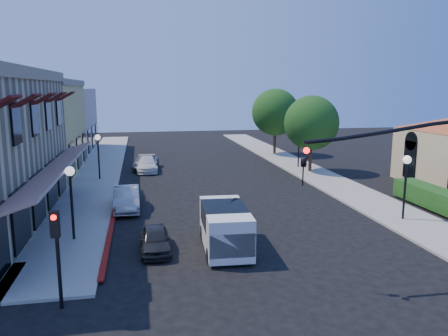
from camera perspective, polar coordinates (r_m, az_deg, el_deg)
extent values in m
plane|color=black|center=(15.27, 11.23, -17.41)|extent=(120.00, 120.00, 0.00)
cube|color=gray|center=(40.22, -15.68, -0.02)|extent=(3.50, 50.00, 0.12)
cube|color=gray|center=(42.46, 8.55, 0.79)|extent=(3.50, 50.00, 0.12)
cube|color=maroon|center=(21.70, -14.74, -8.97)|extent=(0.25, 10.00, 0.06)
cube|color=tan|center=(24.06, -24.28, 11.24)|extent=(0.50, 18.20, 0.60)
cube|color=#561416|center=(24.18, -21.02, 0.13)|extent=(1.75, 17.00, 0.67)
cube|color=#4A100E|center=(17.10, -26.97, 7.54)|extent=(1.02, 1.50, 0.60)
cube|color=#4A100E|center=(20.40, -24.37, 8.03)|extent=(1.02, 1.50, 0.60)
cube|color=#4A100E|center=(23.72, -22.50, 8.37)|extent=(1.02, 1.50, 0.60)
cube|color=#4A100E|center=(27.06, -21.08, 8.62)|extent=(1.02, 1.50, 0.60)
cube|color=#4A100E|center=(30.41, -19.97, 8.81)|extent=(1.02, 1.50, 0.60)
cube|color=black|center=(20.76, -25.01, -5.88)|extent=(0.12, 2.60, 2.60)
cube|color=black|center=(23.96, -23.08, -3.64)|extent=(0.12, 2.60, 2.60)
cube|color=black|center=(27.21, -21.62, -1.93)|extent=(0.12, 2.60, 2.60)
cube|color=black|center=(30.49, -20.47, -0.59)|extent=(0.12, 2.60, 2.60)
cube|color=tan|center=(39.92, -25.79, 4.68)|extent=(10.00, 12.00, 7.60)
cube|color=beige|center=(51.60, -22.42, 5.67)|extent=(10.00, 12.00, 7.00)
cube|color=black|center=(35.43, 23.10, 1.02)|extent=(0.12, 1.40, 2.80)
cube|color=#174714|center=(28.26, 26.64, -5.21)|extent=(1.40, 8.00, 1.10)
cylinder|color=#311D13|center=(37.70, 11.18, 1.03)|extent=(0.28, 0.28, 2.10)
sphere|color=#174714|center=(37.33, 11.35, 5.80)|extent=(4.56, 4.56, 4.56)
cylinder|color=#311D13|center=(47.01, 6.63, 3.09)|extent=(0.28, 0.28, 2.27)
sphere|color=#174714|center=(46.70, 6.72, 7.25)|extent=(4.94, 4.94, 4.94)
cylinder|color=black|center=(16.88, 23.01, 4.57)|extent=(7.80, 0.14, 0.14)
imported|color=black|center=(15.18, 10.44, 1.24)|extent=(0.20, 0.16, 1.00)
sphere|color=#FF0C0C|center=(14.97, 10.72, 2.26)|extent=(0.22, 0.22, 0.22)
cylinder|color=black|center=(15.27, -20.78, -11.72)|extent=(0.12, 0.12, 3.00)
cube|color=black|center=(14.67, -21.23, -6.85)|extent=(0.28, 0.22, 0.85)
sphere|color=#FF0C0C|center=(14.49, -21.38, -6.05)|extent=(0.18, 0.18, 0.18)
cylinder|color=black|center=(21.41, -19.23, -5.00)|extent=(0.12, 0.12, 3.20)
sphere|color=white|center=(21.03, -19.51, -0.39)|extent=(0.44, 0.44, 0.44)
cylinder|color=black|center=(35.03, -16.04, 1.02)|extent=(0.12, 0.12, 3.20)
sphere|color=white|center=(34.80, -16.18, 3.86)|extent=(0.44, 0.44, 0.44)
cylinder|color=black|center=(25.27, 22.53, -2.91)|extent=(0.12, 0.12, 3.20)
sphere|color=white|center=(24.94, 22.81, 1.01)|extent=(0.44, 0.44, 0.44)
cylinder|color=black|center=(39.35, 9.72, 2.27)|extent=(0.12, 0.12, 3.20)
sphere|color=white|center=(39.15, 9.80, 4.81)|extent=(0.44, 0.44, 0.44)
cube|color=silver|center=(19.43, 0.14, -7.69)|extent=(2.10, 4.44, 1.78)
cube|color=silver|center=(17.71, 1.00, -9.86)|extent=(1.85, 0.69, 0.99)
cube|color=black|center=(17.87, 0.83, -8.00)|extent=(1.68, 0.19, 0.89)
cube|color=black|center=(19.58, 0.02, -6.19)|extent=(2.03, 2.66, 0.89)
cylinder|color=black|center=(18.20, -1.87, -11.36)|extent=(0.28, 0.66, 0.65)
cylinder|color=black|center=(20.96, -2.72, -8.38)|extent=(0.28, 0.66, 0.65)
cylinder|color=black|center=(18.43, 3.43, -11.09)|extent=(0.28, 0.66, 0.65)
cylinder|color=black|center=(21.17, 1.85, -8.18)|extent=(0.28, 0.66, 0.65)
imported|color=black|center=(19.58, -8.97, -9.21)|extent=(1.29, 3.18, 1.08)
imported|color=#9EA0A3|center=(26.26, -12.60, -3.93)|extent=(1.53, 4.18, 1.37)
imported|color=white|center=(38.01, -10.02, 0.48)|extent=(1.79, 4.28, 1.23)
imported|color=gray|center=(38.99, -10.16, 0.68)|extent=(2.49, 4.47, 1.18)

